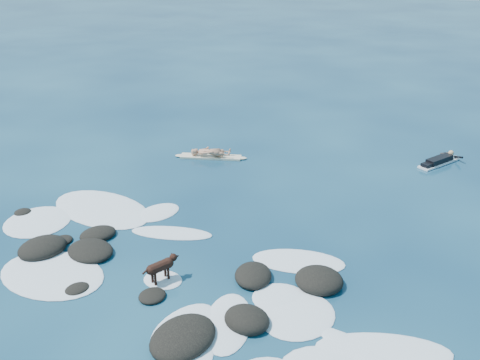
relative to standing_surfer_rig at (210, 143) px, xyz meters
The scene contains 6 objects.
ground 7.87m from the standing_surfer_rig, 69.04° to the right, with size 160.00×160.00×0.00m, color #0A2642.
reef_rocks 9.66m from the standing_surfer_rig, 71.73° to the right, with size 11.94×6.47×0.56m.
breaking_foam 9.28m from the standing_surfer_rig, 63.95° to the right, with size 14.83×7.80×0.12m.
standing_surfer_rig is the anchor object (origin of this frame).
paddling_surfer_rig 9.48m from the standing_surfer_rig, 21.55° to the left, with size 1.61×2.27×0.42m.
dog 8.98m from the standing_surfer_rig, 69.91° to the right, with size 0.61×1.10×0.74m.
Camera 1 is at (7.35, -11.06, 8.43)m, focal length 40.00 mm.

